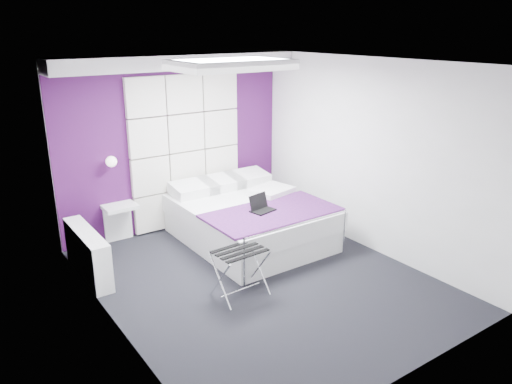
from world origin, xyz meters
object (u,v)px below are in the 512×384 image
(bed, at_px, (249,219))
(luggage_rack, at_px, (240,273))
(radiator, at_px, (88,254))
(nightstand, at_px, (120,207))
(laptop, at_px, (261,207))
(wall_lamp, at_px, (110,161))

(bed, xyz_separation_m, luggage_rack, (-0.96, -1.23, -0.04))
(luggage_rack, bearing_deg, radiator, 128.67)
(radiator, distance_m, luggage_rack, 1.95)
(nightstand, xyz_separation_m, luggage_rack, (0.59, -2.19, -0.27))
(bed, relative_size, laptop, 6.93)
(wall_lamp, relative_size, bed, 0.07)
(radiator, xyz_separation_m, bed, (2.25, -0.24, 0.02))
(radiator, height_order, luggage_rack, radiator)
(luggage_rack, bearing_deg, bed, 49.61)
(radiator, bearing_deg, laptop, -17.17)
(wall_lamp, height_order, luggage_rack, wall_lamp)
(bed, xyz_separation_m, nightstand, (-1.55, 0.96, 0.23))
(wall_lamp, height_order, nightstand, wall_lamp)
(wall_lamp, xyz_separation_m, radiator, (-0.64, -0.76, -0.92))
(radiator, distance_m, nightstand, 1.03)
(luggage_rack, distance_m, laptop, 1.25)
(radiator, relative_size, laptop, 3.84)
(wall_lamp, height_order, bed, wall_lamp)
(radiator, xyz_separation_m, laptop, (2.15, -0.67, 0.37))
(wall_lamp, bearing_deg, radiator, -130.10)
(luggage_rack, xyz_separation_m, laptop, (0.87, 0.81, 0.38))
(radiator, relative_size, bed, 0.55)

